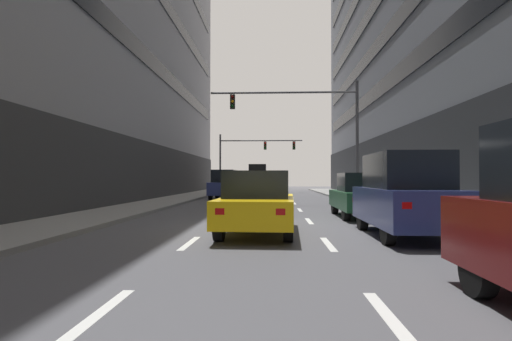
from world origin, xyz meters
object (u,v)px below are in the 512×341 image
at_px(car_driving_1, 237,185).
at_px(car_driving_3, 270,188).
at_px(car_parked_2, 362,195).
at_px(pedestrian_0, 502,196).
at_px(car_driving_4, 225,185).
at_px(taxi_driving_0, 258,203).
at_px(car_driving_2, 232,186).
at_px(car_parked_1, 405,195).
at_px(traffic_signal_1, 250,151).
at_px(traffic_signal_0, 314,120).

bearing_deg(car_driving_1, car_driving_3, -73.91).
xyz_separation_m(car_parked_2, pedestrian_0, (2.36, -5.33, 0.21)).
bearing_deg(car_driving_4, car_parked_2, -62.76).
distance_m(taxi_driving_0, pedestrian_0, 6.20).
xyz_separation_m(taxi_driving_0, car_driving_1, (-3.19, 30.01, -0.00)).
relative_size(car_driving_2, car_parked_1, 0.97).
bearing_deg(car_driving_3, car_driving_2, 121.21).
bearing_deg(car_driving_4, car_driving_1, 90.65).
bearing_deg(car_driving_2, car_driving_1, 90.84).
distance_m(car_driving_3, car_driving_4, 3.25).
relative_size(traffic_signal_1, pedestrian_0, 5.47).
bearing_deg(car_driving_1, car_driving_4, -89.35).
bearing_deg(traffic_signal_1, taxi_driving_0, -86.31).
bearing_deg(taxi_driving_0, traffic_signal_1, 93.69).
xyz_separation_m(car_parked_2, traffic_signal_1, (-5.86, 26.81, 3.43)).
relative_size(car_driving_3, traffic_signal_1, 0.50).
bearing_deg(car_parked_1, traffic_signal_1, 100.38).
relative_size(car_driving_1, car_driving_2, 1.06).
height_order(car_driving_3, pedestrian_0, pedestrian_0).
height_order(car_driving_1, pedestrian_0, pedestrian_0).
distance_m(car_parked_1, pedestrian_0, 2.37).
distance_m(car_driving_2, traffic_signal_0, 13.07).
xyz_separation_m(car_driving_3, traffic_signal_1, (-2.23, 13.34, 3.49)).
distance_m(car_driving_1, traffic_signal_1, 3.98).
xyz_separation_m(car_driving_2, car_driving_3, (3.28, -5.42, -0.02)).
distance_m(taxi_driving_0, traffic_signal_1, 31.90).
bearing_deg(car_parked_1, car_driving_3, 101.01).
xyz_separation_m(car_driving_1, traffic_signal_0, (5.99, -17.21, 4.03)).
bearing_deg(car_driving_3, traffic_signal_0, -64.62).
relative_size(car_parked_1, traffic_signal_0, 0.52).
xyz_separation_m(taxi_driving_0, traffic_signal_0, (2.80, 12.80, 4.03)).
height_order(taxi_driving_0, pedestrian_0, taxi_driving_0).
bearing_deg(car_driving_1, car_driving_2, -89.16).
bearing_deg(car_driving_1, car_parked_1, -77.01).
relative_size(taxi_driving_0, pedestrian_0, 2.91).
bearing_deg(taxi_driving_0, car_driving_3, 89.41).
bearing_deg(taxi_driving_0, pedestrian_0, -4.45).
bearing_deg(car_parked_2, traffic_signal_1, 102.33).
xyz_separation_m(car_driving_4, traffic_signal_1, (1.01, 13.47, 3.24)).
height_order(taxi_driving_0, car_driving_4, car_driving_4).
distance_m(car_driving_3, traffic_signal_1, 13.97).
relative_size(taxi_driving_0, traffic_signal_0, 0.54).
height_order(car_driving_1, car_driving_3, car_driving_1).
height_order(car_parked_2, traffic_signal_1, traffic_signal_1).
distance_m(taxi_driving_0, car_driving_2, 23.93).
distance_m(car_driving_1, car_driving_2, 6.28).
relative_size(car_driving_4, traffic_signal_0, 0.51).
bearing_deg(car_parked_2, car_driving_4, 117.24).
height_order(car_driving_3, car_parked_2, car_parked_2).
xyz_separation_m(car_driving_3, car_driving_4, (-3.24, -0.12, 0.26)).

